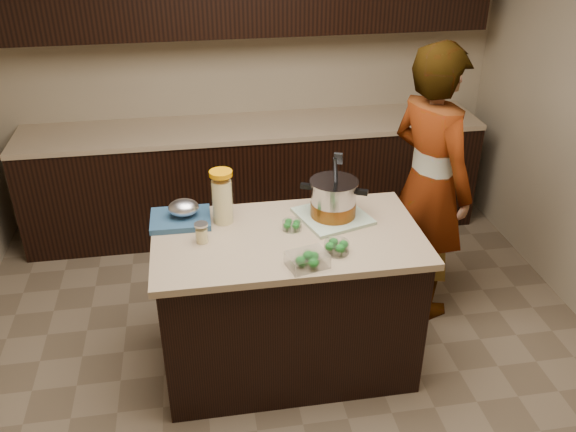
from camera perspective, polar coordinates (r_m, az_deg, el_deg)
name	(u,v)px	position (r m, az deg, el deg)	size (l,w,h in m)	color
ground_plane	(288,361)	(3.83, 0.00, -13.44)	(4.00, 4.00, 0.00)	brown
room_shell	(288,88)	(2.95, 0.00, 11.85)	(4.04, 4.04, 2.72)	tan
back_cabinets	(252,118)	(4.84, -3.41, 9.13)	(3.60, 0.63, 2.33)	black
island	(288,302)	(3.54, 0.00, -8.04)	(1.46, 0.81, 0.90)	black
dish_towel	(333,216)	(3.46, 4.21, -0.02)	(0.36, 0.36, 0.02)	#678F60
stock_pot	(333,201)	(3.42, 4.27, 1.44)	(0.36, 0.36, 0.38)	#B7B7BC
lemonade_pitcher	(222,199)	(3.37, -6.17, 1.60)	(0.16, 0.16, 0.31)	#DFCD88
mason_jar	(202,233)	(3.24, -8.08, -1.61)	(0.10, 0.10, 0.12)	#DFCD88
broccoli_tub_left	(292,226)	(3.34, 0.38, -0.90)	(0.12, 0.12, 0.05)	silver
broccoli_tub_right	(337,248)	(3.14, 4.57, -2.97)	(0.14, 0.14, 0.06)	silver
broccoli_tub_rect	(307,260)	(3.03, 1.81, -4.17)	(0.23, 0.19, 0.07)	silver
blue_tray	(182,215)	(3.45, -9.90, 0.11)	(0.34, 0.27, 0.13)	navy
person	(429,184)	(3.94, 13.07, 2.91)	(0.66, 0.43, 1.80)	gray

